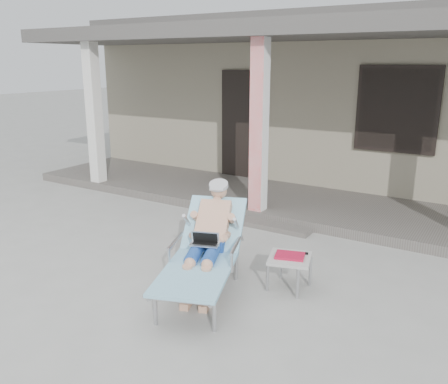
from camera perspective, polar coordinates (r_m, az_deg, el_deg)
The scene contains 7 objects.
ground at distance 5.88m, azimuth -5.86°, elevation -8.89°, with size 60.00×60.00×0.00m, color #9E9E99.
house at distance 11.24m, azimuth 14.75°, elevation 11.15°, with size 10.40×5.40×3.30m.
porch_deck at distance 8.28m, azimuth 6.78°, elevation -1.07°, with size 10.00×2.00×0.15m, color #605B56.
porch_overhang at distance 7.90m, azimuth 7.25°, elevation 18.04°, with size 10.00×2.30×2.85m.
porch_step at distance 7.32m, azimuth 2.95°, elevation -3.55°, with size 2.00×0.30×0.07m, color #605B56.
lounger at distance 5.08m, azimuth -2.17°, elevation -4.20°, with size 1.20×1.83×1.15m.
side_table at distance 5.25m, azimuth 7.91°, elevation -8.08°, with size 0.55×0.55×0.40m.
Camera 1 is at (3.30, -4.23, 2.42)m, focal length 38.00 mm.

